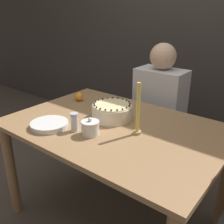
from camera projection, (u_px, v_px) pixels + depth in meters
ground_plane at (114, 216)px, 1.96m from camera, size 12.00×12.00×0.00m
wall_behind at (205, 24)px, 2.48m from camera, size 8.00×0.05×2.60m
dining_table at (115, 141)px, 1.72m from camera, size 1.37×0.94×0.75m
cake at (112, 111)px, 1.75m from camera, size 0.27×0.27×0.11m
sugar_bowl at (90, 128)px, 1.53m from camera, size 0.11×0.11×0.11m
sugar_shaker at (74, 122)px, 1.57m from camera, size 0.05×0.05×0.12m
plate_stack at (49, 125)px, 1.64m from camera, size 0.24×0.24×0.03m
candle at (138, 113)px, 1.51m from camera, size 0.05×0.05×0.31m
orange_fruit_0 at (79, 97)px, 2.08m from camera, size 0.07×0.07×0.07m
person_man_blue_shirt at (158, 122)px, 2.27m from camera, size 0.40×0.34×1.19m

